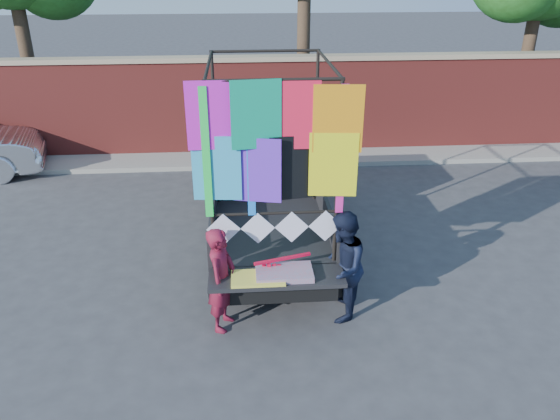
{
  "coord_description": "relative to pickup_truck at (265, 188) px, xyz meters",
  "views": [
    {
      "loc": [
        -0.82,
        -7.34,
        5.02
      ],
      "look_at": [
        -0.26,
        0.08,
        1.49
      ],
      "focal_mm": 35.0,
      "sensor_mm": 36.0,
      "label": 1
    }
  ],
  "objects": [
    {
      "name": "man",
      "position": [
        0.97,
        -2.94,
        -0.05
      ],
      "size": [
        0.83,
        0.96,
        1.72
      ],
      "primitive_type": "imported",
      "rotation": [
        0.0,
        0.0,
        -1.81
      ],
      "color": "black",
      "rests_on": "ground"
    },
    {
      "name": "ground",
      "position": [
        0.37,
        -2.35,
        -0.9
      ],
      "size": [
        90.0,
        90.0,
        0.0
      ],
      "primitive_type": "plane",
      "color": "#38383A",
      "rests_on": "ground"
    },
    {
      "name": "brick_wall",
      "position": [
        0.37,
        4.65,
        0.42
      ],
      "size": [
        30.0,
        0.45,
        2.61
      ],
      "color": "maroon",
      "rests_on": "ground"
    },
    {
      "name": "pickup_truck",
      "position": [
        0.0,
        0.0,
        0.0
      ],
      "size": [
        2.26,
        5.69,
        3.58
      ],
      "color": "black",
      "rests_on": "ground"
    },
    {
      "name": "woman",
      "position": [
        -0.78,
        -3.06,
        -0.1
      ],
      "size": [
        0.54,
        0.67,
        1.6
      ],
      "primitive_type": "imported",
      "rotation": [
        0.0,
        0.0,
        1.26
      ],
      "color": "maroon",
      "rests_on": "ground"
    },
    {
      "name": "streamer_bundle",
      "position": [
        0.0,
        -3.01,
        -0.01
      ],
      "size": [
        0.83,
        0.28,
        0.59
      ],
      "color": "red",
      "rests_on": "ground"
    },
    {
      "name": "curb",
      "position": [
        0.37,
        3.95,
        -0.84
      ],
      "size": [
        30.0,
        1.2,
        0.12
      ],
      "primitive_type": "cube",
      "color": "gray",
      "rests_on": "ground"
    }
  ]
}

